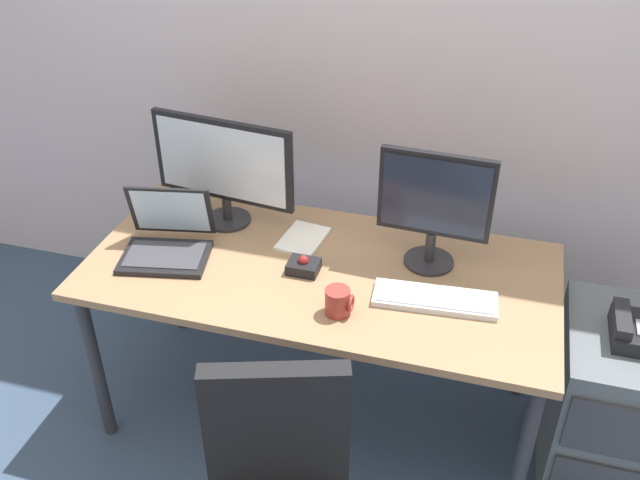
% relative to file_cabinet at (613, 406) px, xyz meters
% --- Properties ---
extents(ground_plane, '(8.00, 8.00, 0.00)m').
position_rel_file_cabinet_xyz_m(ground_plane, '(-1.08, -0.01, -0.33)').
color(ground_plane, '#35475F').
extents(back_wall, '(6.00, 0.10, 2.80)m').
position_rel_file_cabinet_xyz_m(back_wall, '(-1.08, 0.73, 1.07)').
color(back_wall, beige).
rests_on(back_wall, ground).
extents(desk, '(1.67, 0.79, 0.73)m').
position_rel_file_cabinet_xyz_m(desk, '(-1.08, -0.01, 0.33)').
color(desk, '#97724F').
rests_on(desk, ground).
extents(file_cabinet, '(0.42, 0.53, 0.65)m').
position_rel_file_cabinet_xyz_m(file_cabinet, '(0.00, 0.00, 0.00)').
color(file_cabinet, '#565E62').
rests_on(file_cabinet, ground).
extents(desk_phone, '(0.17, 0.20, 0.09)m').
position_rel_file_cabinet_xyz_m(desk_phone, '(-0.01, -0.02, 0.36)').
color(desk_phone, black).
rests_on(desk_phone, file_cabinet).
extents(monitor_main, '(0.57, 0.18, 0.43)m').
position_rel_file_cabinet_xyz_m(monitor_main, '(-1.51, 0.19, 0.64)').
color(monitor_main, '#262628').
rests_on(monitor_main, desk).
extents(monitor_side, '(0.39, 0.18, 0.44)m').
position_rel_file_cabinet_xyz_m(monitor_side, '(-0.71, 0.12, 0.65)').
color(monitor_side, '#262628').
rests_on(monitor_side, desk).
extents(keyboard, '(0.42, 0.17, 0.03)m').
position_rel_file_cabinet_xyz_m(keyboard, '(-0.66, -0.09, 0.41)').
color(keyboard, silver).
rests_on(keyboard, desk).
extents(laptop, '(0.36, 0.33, 0.23)m').
position_rel_file_cabinet_xyz_m(laptop, '(-1.64, -0.07, 0.45)').
color(laptop, black).
rests_on(laptop, desk).
extents(trackball_mouse, '(0.11, 0.09, 0.07)m').
position_rel_file_cabinet_xyz_m(trackball_mouse, '(-1.13, -0.05, 0.42)').
color(trackball_mouse, black).
rests_on(trackball_mouse, desk).
extents(coffee_mug, '(0.09, 0.08, 0.09)m').
position_rel_file_cabinet_xyz_m(coffee_mug, '(-0.95, -0.24, 0.45)').
color(coffee_mug, '#97332D').
rests_on(coffee_mug, desk).
extents(paper_notepad, '(0.17, 0.22, 0.01)m').
position_rel_file_cabinet_xyz_m(paper_notepad, '(-1.19, 0.14, 0.41)').
color(paper_notepad, white).
rests_on(paper_notepad, desk).
extents(banana, '(0.18, 0.15, 0.04)m').
position_rel_file_cabinet_xyz_m(banana, '(-1.76, 0.16, 0.42)').
color(banana, yellow).
rests_on(banana, desk).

